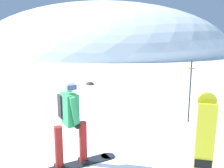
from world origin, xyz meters
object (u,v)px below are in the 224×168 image
object	(u,v)px
snowboarder_main	(70,120)
spare_snowboard	(204,145)
piste_marker_near	(190,87)
rock_dark	(90,85)

from	to	relation	value
snowboarder_main	spare_snowboard	size ratio (longest dim) A/B	1.04
snowboarder_main	piste_marker_near	xyz separation A→B (m)	(2.30, 3.03, 0.10)
snowboarder_main	rock_dark	xyz separation A→B (m)	(-1.97, 7.30, -0.92)
spare_snowboard	piste_marker_near	distance (m)	3.44
spare_snowboard	rock_dark	size ratio (longest dim) A/B	4.04
piste_marker_near	rock_dark	size ratio (longest dim) A/B	4.34
spare_snowboard	piste_marker_near	xyz separation A→B (m)	(-0.02, 3.43, 0.18)
snowboarder_main	rock_dark	world-z (taller)	snowboarder_main
snowboarder_main	spare_snowboard	bearing A→B (deg)	-9.76
piste_marker_near	rock_dark	xyz separation A→B (m)	(-4.27, 4.26, -1.02)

